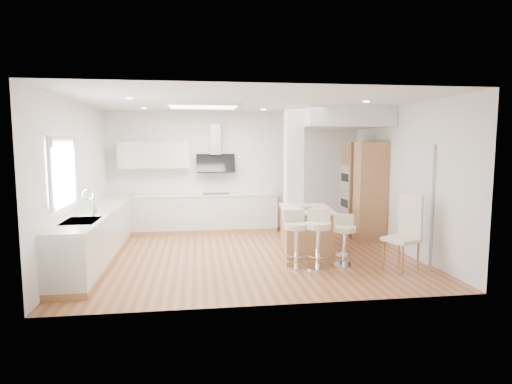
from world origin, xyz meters
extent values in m
plane|color=#AA683F|center=(0.00, 0.00, 0.00)|extent=(6.00, 6.00, 0.00)
cube|color=silver|center=(0.00, 0.00, 0.00)|extent=(6.00, 5.00, 0.02)
cube|color=silver|center=(0.00, 2.50, 1.40)|extent=(6.00, 0.04, 2.80)
cube|color=silver|center=(-3.00, 0.00, 1.40)|extent=(0.04, 5.00, 2.80)
cube|color=silver|center=(3.00, 0.00, 1.40)|extent=(0.04, 5.00, 2.80)
cube|color=silver|center=(-0.80, 0.60, 2.77)|extent=(1.40, 0.95, 0.05)
cube|color=white|center=(-0.80, 0.60, 2.76)|extent=(1.25, 0.80, 0.03)
cylinder|color=white|center=(-2.00, 1.50, 2.78)|extent=(0.10, 0.10, 0.02)
cylinder|color=white|center=(-2.00, -0.50, 2.78)|extent=(0.10, 0.10, 0.02)
cylinder|color=white|center=(0.50, 1.50, 2.78)|extent=(0.10, 0.10, 0.02)
cylinder|color=white|center=(2.00, 1.00, 2.78)|extent=(0.10, 0.10, 0.02)
cylinder|color=white|center=(2.00, -0.50, 2.78)|extent=(0.10, 0.10, 0.02)
cube|color=white|center=(-2.96, -0.90, 1.65)|extent=(0.03, 1.15, 0.95)
cube|color=silver|center=(-2.95, -0.90, 2.15)|extent=(0.04, 1.28, 0.06)
cube|color=silver|center=(-2.95, -0.90, 1.15)|extent=(0.04, 1.28, 0.06)
cube|color=silver|center=(-2.95, -1.51, 1.65)|extent=(0.04, 0.06, 0.95)
cube|color=silver|center=(-2.95, -0.29, 1.65)|extent=(0.04, 0.06, 0.95)
cube|color=#ADAFB5|center=(-2.94, -0.90, 2.08)|extent=(0.03, 1.18, 0.14)
cube|color=#3F3631|center=(2.99, -0.60, 1.00)|extent=(0.02, 0.90, 2.00)
cube|color=silver|center=(2.97, -0.60, 1.00)|extent=(0.05, 1.00, 2.10)
cube|color=#AD7A4A|center=(-2.70, 0.25, 0.05)|extent=(0.60, 4.50, 0.10)
cube|color=beige|center=(-2.70, 0.25, 0.48)|extent=(0.60, 4.50, 0.76)
cube|color=#EFE1CA|center=(-2.70, 0.25, 0.88)|extent=(0.63, 4.50, 0.04)
cube|color=#B5B5BA|center=(-2.70, -1.00, 0.89)|extent=(0.50, 0.75, 0.02)
cube|color=#B5B5BA|center=(-2.70, -1.18, 0.84)|extent=(0.40, 0.34, 0.10)
cube|color=#B5B5BA|center=(-2.70, -0.82, 0.84)|extent=(0.40, 0.34, 0.10)
cylinder|color=silver|center=(-2.58, -0.70, 1.08)|extent=(0.02, 0.02, 0.36)
torus|color=silver|center=(-2.65, -0.70, 1.26)|extent=(0.18, 0.02, 0.18)
imported|color=#498A46|center=(-2.65, -0.35, 1.06)|extent=(0.17, 0.12, 0.33)
cube|color=#AD7A4A|center=(-0.75, 2.20, 0.05)|extent=(3.30, 0.60, 0.10)
cube|color=beige|center=(-0.75, 2.20, 0.48)|extent=(3.30, 0.60, 0.76)
cube|color=#EFE1CA|center=(-0.75, 2.20, 0.88)|extent=(3.33, 0.63, 0.04)
cube|color=black|center=(-0.50, 2.20, 0.91)|extent=(0.60, 0.40, 0.01)
cube|color=beige|center=(-1.90, 2.33, 1.80)|extent=(1.60, 0.34, 0.60)
cube|color=#B5B5BA|center=(-0.50, 2.40, 2.15)|extent=(0.25, 0.18, 0.70)
cube|color=black|center=(-0.50, 2.32, 1.60)|extent=(0.90, 0.26, 0.44)
cube|color=silver|center=(1.05, 0.95, 1.40)|extent=(0.35, 0.35, 2.80)
cube|color=silver|center=(2.10, 1.40, 2.60)|extent=(1.78, 2.20, 0.40)
cube|color=#AD7A4A|center=(2.68, 1.50, 1.05)|extent=(0.62, 0.62, 2.10)
cube|color=#AD7A4A|center=(2.68, 0.80, 1.05)|extent=(0.62, 0.40, 2.10)
cube|color=#B5B5BA|center=(2.37, 1.50, 1.30)|extent=(0.02, 0.55, 0.55)
cube|color=#B5B5BA|center=(2.37, 1.50, 0.72)|extent=(0.02, 0.55, 0.55)
cube|color=black|center=(2.36, 1.50, 1.30)|extent=(0.01, 0.45, 0.18)
cube|color=black|center=(2.36, 1.50, 0.72)|extent=(0.01, 0.45, 0.18)
cube|color=#AD7A4A|center=(1.11, 0.15, 0.40)|extent=(0.98, 1.40, 0.81)
cube|color=#EFE1CA|center=(1.11, 0.15, 0.82)|extent=(1.07, 1.48, 0.04)
imported|color=gray|center=(1.10, 0.01, 0.87)|extent=(0.27, 0.27, 0.06)
sphere|color=orange|center=(1.14, 0.01, 0.88)|extent=(0.07, 0.07, 0.07)
sphere|color=orange|center=(1.06, 0.03, 0.88)|extent=(0.07, 0.07, 0.07)
sphere|color=#74A336|center=(1.09, -0.03, 0.88)|extent=(0.07, 0.07, 0.07)
cylinder|color=silver|center=(0.69, -0.88, 0.01)|extent=(0.46, 0.46, 0.03)
cylinder|color=silver|center=(0.69, -0.88, 0.34)|extent=(0.07, 0.07, 0.63)
cylinder|color=silver|center=(0.69, -0.88, 0.21)|extent=(0.36, 0.36, 0.01)
cylinder|color=beige|center=(0.69, -0.88, 0.70)|extent=(0.44, 0.44, 0.10)
cube|color=beige|center=(0.68, -0.73, 0.85)|extent=(0.37, 0.08, 0.21)
cylinder|color=silver|center=(1.03, -0.99, 0.02)|extent=(0.56, 0.56, 0.03)
cylinder|color=silver|center=(1.03, -0.99, 0.35)|extent=(0.09, 0.09, 0.65)
cylinder|color=silver|center=(1.03, -0.99, 0.22)|extent=(0.43, 0.43, 0.02)
cylinder|color=beige|center=(1.03, -0.99, 0.72)|extent=(0.53, 0.53, 0.10)
cube|color=beige|center=(1.08, -0.84, 0.87)|extent=(0.38, 0.17, 0.22)
cylinder|color=silver|center=(1.51, -0.93, 0.01)|extent=(0.46, 0.46, 0.03)
cylinder|color=silver|center=(1.51, -0.93, 0.31)|extent=(0.07, 0.07, 0.57)
cylinder|color=silver|center=(1.51, -0.93, 0.19)|extent=(0.36, 0.36, 0.01)
cylinder|color=beige|center=(1.51, -0.93, 0.64)|extent=(0.44, 0.44, 0.09)
cube|color=beige|center=(1.54, -0.79, 0.77)|extent=(0.34, 0.12, 0.19)
cube|color=beige|center=(2.37, -1.24, 0.50)|extent=(0.63, 0.63, 0.06)
cube|color=beige|center=(2.56, -1.16, 0.85)|extent=(0.23, 0.43, 0.76)
cylinder|color=#AD7A4A|center=(2.27, -1.50, 0.23)|extent=(0.05, 0.05, 0.47)
cylinder|color=#AD7A4A|center=(2.11, -1.15, 0.23)|extent=(0.05, 0.05, 0.47)
cylinder|color=#AD7A4A|center=(2.62, -1.34, 0.23)|extent=(0.05, 0.05, 0.47)
cylinder|color=#AD7A4A|center=(2.46, -0.99, 0.23)|extent=(0.05, 0.05, 0.47)
camera|label=1|loc=(-0.94, -7.72, 2.08)|focal=30.00mm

